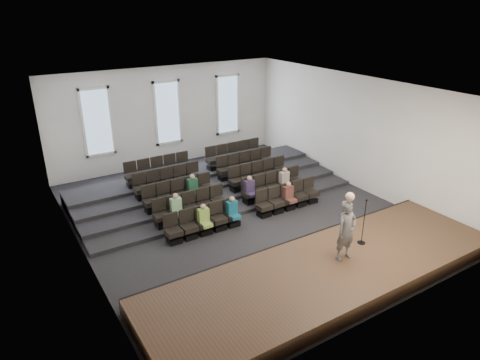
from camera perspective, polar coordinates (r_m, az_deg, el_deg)
name	(u,v)px	position (r m, az deg, el deg)	size (l,w,h in m)	color
ground	(240,214)	(17.13, 0.06, -4.61)	(14.00, 14.00, 0.00)	black
ceiling	(240,89)	(15.49, 0.07, 12.10)	(12.00, 14.00, 0.02)	white
wall_back	(167,116)	(22.16, -9.67, 8.38)	(12.00, 0.04, 5.00)	white
wall_front	(390,235)	(11.32, 19.31, -6.94)	(12.00, 0.04, 5.00)	white
wall_left	(75,189)	(14.14, -21.15, -1.18)	(0.04, 14.00, 5.00)	white
wall_right	(355,132)	(19.84, 15.09, 6.23)	(0.04, 14.00, 5.00)	white
stage	(329,273)	(13.55, 11.77, -11.99)	(11.80, 3.60, 0.50)	#4B3020
stage_lip	(293,246)	(14.65, 7.03, -8.78)	(11.80, 0.06, 0.52)	black
risers	(204,183)	(19.56, -4.85, -0.46)	(11.80, 4.80, 0.60)	black
seating_rows	(221,186)	(18.04, -2.52, -0.77)	(6.80, 4.70, 1.67)	black
windows	(168,113)	(22.06, -9.63, 8.84)	(8.44, 0.10, 3.24)	white
audience	(234,196)	(16.81, -0.76, -2.18)	(5.45, 2.64, 1.10)	#94BD4B
speaker	(346,231)	(13.40, 13.99, -6.56)	(0.70, 0.46, 1.92)	#555250
mic_stand	(363,230)	(14.57, 16.05, -6.47)	(0.27, 0.27, 1.60)	black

